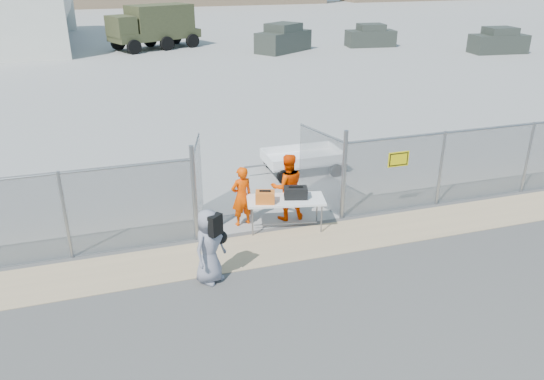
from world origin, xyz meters
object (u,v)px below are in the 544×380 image
object	(u,v)px
visitor	(209,246)
folding_table	(286,214)
utility_trailer	(302,161)
security_worker_right	(287,187)
security_worker_left	(242,196)

from	to	relation	value
visitor	folding_table	bearing A→B (deg)	-1.12
utility_trailer	folding_table	bearing A→B (deg)	-116.82
folding_table	visitor	world-z (taller)	visitor
security_worker_right	utility_trailer	bearing A→B (deg)	-112.42
security_worker_left	utility_trailer	bearing A→B (deg)	-145.27
security_worker_left	utility_trailer	distance (m)	4.25
visitor	utility_trailer	xyz separation A→B (m)	(4.22, 5.51, -0.46)
folding_table	security_worker_left	xyz separation A→B (m)	(-1.03, 0.56, 0.40)
folding_table	visitor	bearing A→B (deg)	-130.22
security_worker_left	utility_trailer	size ratio (longest dim) A/B	0.50
visitor	security_worker_right	bearing A→B (deg)	3.74
security_worker_right	visitor	distance (m)	3.55
folding_table	security_worker_left	distance (m)	1.24
visitor	utility_trailer	world-z (taller)	visitor
utility_trailer	visitor	bearing A→B (deg)	-127.58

